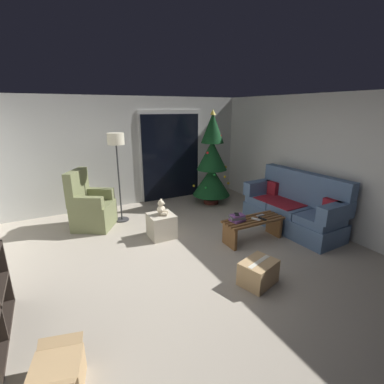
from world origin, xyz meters
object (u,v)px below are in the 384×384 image
object	(u,v)px
teddy_bear_cream	(162,208)
cardboard_box_taped_mid_floor	(258,272)
christmas_tree	(212,164)
book_stack	(237,218)
cardboard_box_open_near_shelf	(58,376)
remote_white	(256,219)
remote_black	(262,219)
couch	(294,208)
coffee_table	(253,226)
armchair	(91,208)
remote_silver	(260,215)
floor_lamp	(116,148)
ottoman	(162,226)
cell_phone	(237,214)

from	to	relation	value
teddy_bear_cream	cardboard_box_taped_mid_floor	xyz separation A→B (m)	(0.61, -1.88, -0.39)
christmas_tree	book_stack	bearing A→B (deg)	-109.41
cardboard_box_open_near_shelf	teddy_bear_cream	bearing A→B (deg)	51.35
remote_white	teddy_bear_cream	world-z (taller)	teddy_bear_cream
remote_black	book_stack	bearing A→B (deg)	-29.03
couch	coffee_table	xyz separation A→B (m)	(-1.03, -0.07, -0.13)
christmas_tree	cardboard_box_taped_mid_floor	bearing A→B (deg)	-110.35
coffee_table	armchair	xyz separation A→B (m)	(-2.41, 1.90, 0.13)
remote_silver	teddy_bear_cream	xyz separation A→B (m)	(-1.54, 0.81, 0.13)
couch	christmas_tree	xyz separation A→B (m)	(-0.64, 1.97, 0.57)
coffee_table	floor_lamp	xyz separation A→B (m)	(-1.81, 1.97, 1.24)
christmas_tree	teddy_bear_cream	bearing A→B (deg)	-146.07
cardboard_box_open_near_shelf	cardboard_box_taped_mid_floor	distance (m)	2.45
remote_silver	remote_white	size ratio (longest dim) A/B	1.00
book_stack	christmas_tree	size ratio (longest dim) A/B	0.13
coffee_table	remote_white	size ratio (longest dim) A/B	7.05
book_stack	coffee_table	bearing A→B (deg)	-11.33
teddy_bear_cream	couch	bearing A→B (deg)	-18.54
cardboard_box_taped_mid_floor	floor_lamp	bearing A→B (deg)	109.73
floor_lamp	remote_silver	bearing A→B (deg)	-43.72
couch	remote_white	xyz separation A→B (m)	(-1.02, -0.11, 0.02)
cardboard_box_open_near_shelf	book_stack	bearing A→B (deg)	27.04
book_stack	cardboard_box_open_near_shelf	bearing A→B (deg)	-152.96
remote_silver	coffee_table	bearing A→B (deg)	103.92
remote_silver	ottoman	distance (m)	1.77
armchair	coffee_table	bearing A→B (deg)	-38.22
couch	floor_lamp	world-z (taller)	floor_lamp
couch	remote_black	world-z (taller)	couch
ottoman	cardboard_box_open_near_shelf	bearing A→B (deg)	-128.44
book_stack	armchair	bearing A→B (deg)	138.89
armchair	floor_lamp	world-z (taller)	floor_lamp
christmas_tree	ottoman	size ratio (longest dim) A/B	5.02
cell_phone	teddy_bear_cream	world-z (taller)	teddy_bear_cream
remote_silver	armchair	xyz separation A→B (m)	(-2.60, 1.85, -0.01)
remote_silver	couch	bearing A→B (deg)	-90.78
remote_black	cardboard_box_taped_mid_floor	size ratio (longest dim) A/B	0.28
ottoman	teddy_bear_cream	bearing A→B (deg)	-32.65
remote_black	cell_phone	distance (m)	0.47
book_stack	cardboard_box_taped_mid_floor	bearing A→B (deg)	-112.04
christmas_tree	cardboard_box_open_near_shelf	distance (m)	5.01
remote_black	teddy_bear_cream	size ratio (longest dim) A/B	0.55
couch	christmas_tree	bearing A→B (deg)	108.06
couch	ottoman	distance (m)	2.53
remote_black	remote_silver	bearing A→B (deg)	-127.63
couch	coffee_table	distance (m)	1.04
cardboard_box_open_near_shelf	armchair	bearing A→B (deg)	77.17
coffee_table	book_stack	bearing A→B (deg)	168.67
cell_phone	cardboard_box_taped_mid_floor	bearing A→B (deg)	-83.32
christmas_tree	couch	bearing A→B (deg)	-71.94
coffee_table	armchair	bearing A→B (deg)	141.78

